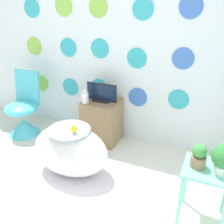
{
  "coord_description": "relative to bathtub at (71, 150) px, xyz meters",
  "views": [
    {
      "loc": [
        1.45,
        -1.18,
        1.83
      ],
      "look_at": [
        0.56,
        0.86,
        0.79
      ],
      "focal_mm": 42.0,
      "sensor_mm": 36.0,
      "label": 1
    }
  ],
  "objects": [
    {
      "name": "ground_plane",
      "position": [
        -0.1,
        -0.82,
        -0.27
      ],
      "size": [
        12.0,
        12.0,
        0.0
      ],
      "primitive_type": "plane",
      "color": "silver"
    },
    {
      "name": "rubber_duck",
      "position": [
        0.09,
        -0.05,
        0.31
      ],
      "size": [
        0.07,
        0.07,
        0.08
      ],
      "color": "yellow",
      "rests_on": "bathtub"
    },
    {
      "name": "potted_plant_left",
      "position": [
        1.29,
        -0.13,
        0.36
      ],
      "size": [
        0.12,
        0.12,
        0.2
      ],
      "color": "#8C6B4C",
      "rests_on": "side_table"
    },
    {
      "name": "tv",
      "position": [
        0.02,
        0.75,
        0.39
      ],
      "size": [
        0.4,
        0.12,
        0.23
      ],
      "color": "black",
      "rests_on": "tv_cabinet"
    },
    {
      "name": "wall_back_dotted",
      "position": [
        -0.1,
        1.0,
        1.02
      ],
      "size": [
        4.63,
        0.05,
        2.6
      ],
      "color": "white",
      "rests_on": "ground_plane"
    },
    {
      "name": "tv_cabinet",
      "position": [
        0.02,
        0.75,
        0.01
      ],
      "size": [
        0.44,
        0.4,
        0.56
      ],
      "color": "#8E704C",
      "rests_on": "ground_plane"
    },
    {
      "name": "chair",
      "position": [
        -1.06,
        0.48,
        -0.01
      ],
      "size": [
        0.45,
        0.45,
        0.86
      ],
      "color": "#4CC6DB",
      "rests_on": "ground_plane"
    },
    {
      "name": "rug",
      "position": [
        -0.02,
        -0.19,
        -0.27
      ],
      "size": [
        1.37,
        0.73,
        0.01
      ],
      "color": "silver",
      "rests_on": "ground_plane"
    },
    {
      "name": "bathtub",
      "position": [
        0.0,
        0.0,
        0.0
      ],
      "size": [
        0.84,
        0.54,
        0.54
      ],
      "color": "white",
      "rests_on": "ground_plane"
    },
    {
      "name": "side_table",
      "position": [
        1.38,
        -0.13,
        0.15
      ],
      "size": [
        0.39,
        0.36,
        0.54
      ],
      "color": "#72D8B7",
      "rests_on": "ground_plane"
    },
    {
      "name": "vase",
      "position": [
        -0.15,
        0.62,
        0.36
      ],
      "size": [
        0.09,
        0.09,
        0.16
      ],
      "color": "white",
      "rests_on": "tv_cabinet"
    },
    {
      "name": "potted_plant_right",
      "position": [
        1.47,
        -0.14,
        0.4
      ],
      "size": [
        0.18,
        0.18,
        0.24
      ],
      "color": "white",
      "rests_on": "side_table"
    }
  ]
}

